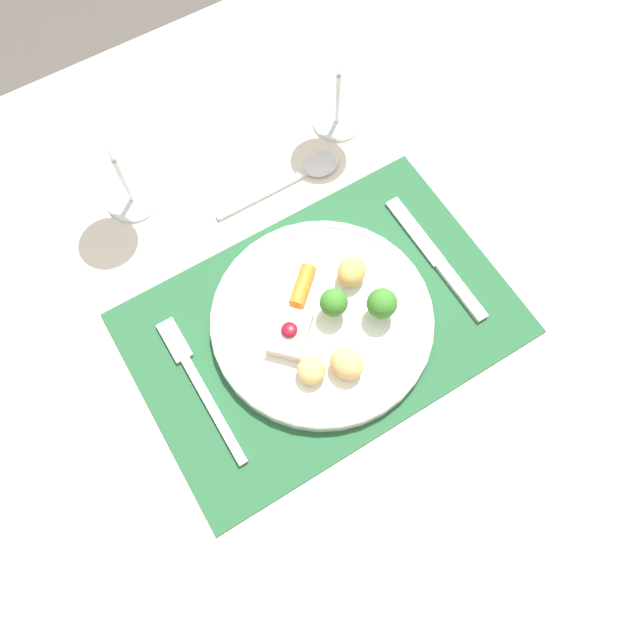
# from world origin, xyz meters

# --- Properties ---
(ground_plane) EXTENTS (8.00, 8.00, 0.00)m
(ground_plane) POSITION_xyz_m (0.00, 0.00, 0.00)
(ground_plane) COLOR #4C4742
(dining_table) EXTENTS (1.57, 1.19, 0.73)m
(dining_table) POSITION_xyz_m (0.00, 0.00, 0.66)
(dining_table) COLOR beige
(dining_table) RESTS_ON ground_plane
(placemat) EXTENTS (0.50, 0.33, 0.00)m
(placemat) POSITION_xyz_m (0.00, 0.00, 0.73)
(placemat) COLOR #235633
(placemat) RESTS_ON dining_table
(dinner_plate) EXTENTS (0.30, 0.30, 0.07)m
(dinner_plate) POSITION_xyz_m (-0.00, -0.00, 0.74)
(dinner_plate) COLOR white
(dinner_plate) RESTS_ON placemat
(fork) EXTENTS (0.02, 0.22, 0.01)m
(fork) POSITION_xyz_m (-0.18, 0.02, 0.73)
(fork) COLOR silver
(fork) RESTS_ON placemat
(knife) EXTENTS (0.02, 0.22, 0.01)m
(knife) POSITION_xyz_m (0.19, -0.01, 0.73)
(knife) COLOR silver
(knife) RESTS_ON placemat
(spoon) EXTENTS (0.20, 0.04, 0.02)m
(spoon) POSITION_xyz_m (0.11, 0.22, 0.73)
(spoon) COLOR silver
(spoon) RESTS_ON dining_table
(wine_glass_near) EXTENTS (0.09, 0.09, 0.17)m
(wine_glass_near) POSITION_xyz_m (0.20, 0.27, 0.85)
(wine_glass_near) COLOR white
(wine_glass_near) RESTS_ON dining_table
(wine_glass_far) EXTENTS (0.09, 0.09, 0.17)m
(wine_glass_far) POSITION_xyz_m (-0.13, 0.31, 0.85)
(wine_glass_far) COLOR white
(wine_glass_far) RESTS_ON dining_table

